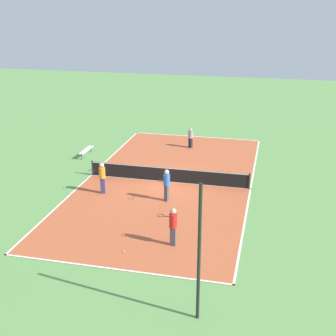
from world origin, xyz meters
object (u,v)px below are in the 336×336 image
at_px(player_center_orange, 102,176).
at_px(tennis_ball_right_alley, 115,162).
at_px(bench, 86,150).
at_px(tennis_ball_far_baseline, 124,251).
at_px(fence_post_back_left, 199,254).
at_px(tennis_net, 168,174).
at_px(player_near_blue, 167,183).
at_px(player_baseline_gray, 191,137).
at_px(player_coach_red, 173,224).

height_order(player_center_orange, tennis_ball_right_alley, player_center_orange).
bearing_deg(bench, tennis_ball_far_baseline, 29.28).
distance_m(tennis_ball_far_baseline, fence_post_back_left, 5.91).
distance_m(tennis_net, bench, 7.60).
xyz_separation_m(player_near_blue, tennis_ball_right_alley, (4.84, -5.22, -1.02)).
bearing_deg(player_baseline_gray, player_near_blue, -50.69).
bearing_deg(player_baseline_gray, tennis_ball_far_baseline, -53.87).
relative_size(tennis_net, player_baseline_gray, 6.68).
height_order(player_coach_red, player_baseline_gray, player_coach_red).
height_order(player_near_blue, fence_post_back_left, fence_post_back_left).
bearing_deg(tennis_ball_right_alley, player_baseline_gray, -133.69).
bearing_deg(tennis_ball_right_alley, tennis_ball_far_baseline, 111.22).
bearing_deg(tennis_ball_far_baseline, tennis_net, -90.00).
xyz_separation_m(bench, player_baseline_gray, (-6.82, -3.51, 0.45)).
xyz_separation_m(player_baseline_gray, player_center_orange, (3.31, 9.56, 0.24)).
height_order(player_center_orange, fence_post_back_left, fence_post_back_left).
height_order(bench, player_baseline_gray, player_baseline_gray).
relative_size(player_coach_red, player_baseline_gray, 1.24).
distance_m(tennis_net, tennis_ball_right_alley, 4.94).
bearing_deg(tennis_ball_far_baseline, bench, -60.72).
bearing_deg(fence_post_back_left, player_baseline_gray, -78.66).
relative_size(bench, player_coach_red, 1.08).
xyz_separation_m(player_coach_red, player_near_blue, (1.40, -4.68, -0.00)).
bearing_deg(bench, player_near_blue, 49.46).
xyz_separation_m(bench, player_near_blue, (-7.32, 6.26, 0.69)).
bearing_deg(player_center_orange, tennis_ball_right_alley, -94.65).
relative_size(player_coach_red, tennis_ball_right_alley, 26.80).
bearing_deg(fence_post_back_left, bench, -55.78).
height_order(player_baseline_gray, fence_post_back_left, fence_post_back_left).
height_order(player_coach_red, player_near_blue, player_coach_red).
height_order(tennis_ball_far_baseline, fence_post_back_left, fence_post_back_left).
bearing_deg(player_near_blue, tennis_ball_right_alley, -122.09).
relative_size(tennis_ball_far_baseline, tennis_ball_right_alley, 1.00).
xyz_separation_m(player_near_blue, player_center_orange, (3.80, -0.20, 0.01)).
relative_size(player_center_orange, tennis_ball_right_alley, 27.02).
bearing_deg(player_coach_red, player_baseline_gray, -78.28).
relative_size(tennis_ball_right_alley, fence_post_back_left, 0.01).
height_order(player_baseline_gray, player_near_blue, player_near_blue).
height_order(player_coach_red, tennis_ball_far_baseline, player_coach_red).
xyz_separation_m(player_coach_red, player_baseline_gray, (1.90, -14.44, -0.23)).
xyz_separation_m(player_center_orange, fence_post_back_left, (-7.16, 9.63, 1.46)).
height_order(player_coach_red, tennis_ball_right_alley, player_coach_red).
height_order(tennis_net, tennis_ball_right_alley, tennis_net).
bearing_deg(player_near_blue, player_center_orange, -77.98).
xyz_separation_m(tennis_ball_right_alley, fence_post_back_left, (-8.19, 14.65, 2.50)).
bearing_deg(player_near_blue, bench, -115.47).
distance_m(bench, player_baseline_gray, 7.68).
relative_size(bench, player_near_blue, 1.08).
height_order(tennis_net, player_center_orange, player_center_orange).
relative_size(player_coach_red, tennis_ball_far_baseline, 26.80).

